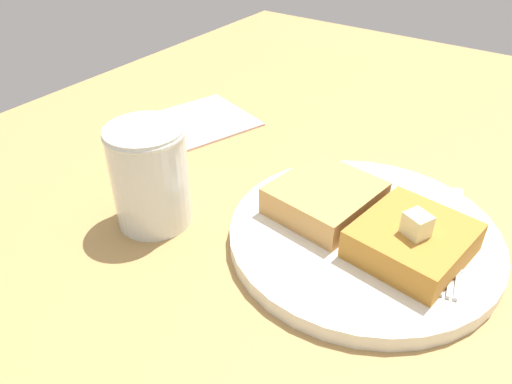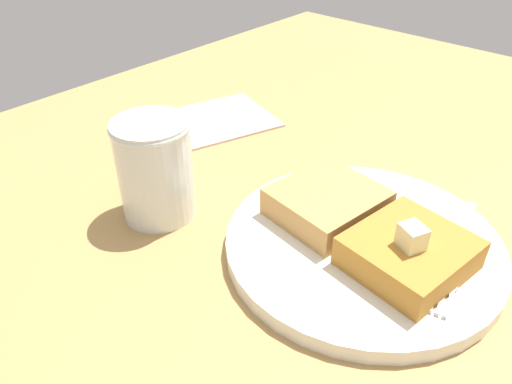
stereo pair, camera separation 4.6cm
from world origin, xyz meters
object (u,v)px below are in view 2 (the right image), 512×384
Objects in this scene: syrup_jar at (156,173)px; napkin at (215,120)px; fork at (452,259)px; plate at (362,244)px.

syrup_jar is 21.30cm from napkin.
fork is at bearing -156.87° from syrup_jar.
plate is at bearing -155.40° from syrup_jar.
syrup_jar is 0.67× the size of napkin.
fork is (-7.18, -2.50, 0.81)cm from plate.
syrup_jar reaches higher than napkin.
plate is 30.51cm from napkin.
fork is 1.06× the size of napkin.
fork reaches higher than napkin.
fork is at bearing -160.79° from plate.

